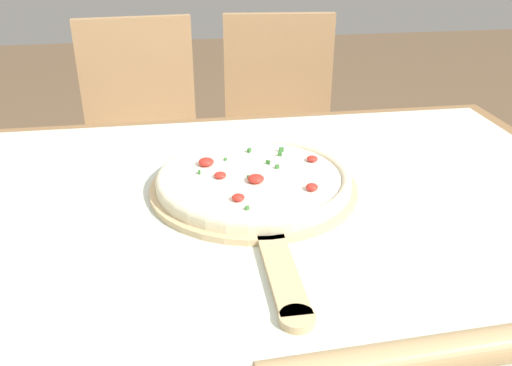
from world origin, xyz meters
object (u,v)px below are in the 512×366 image
pizza (254,179)px  rolling_pin (397,361)px  chair_left (143,136)px  pizza_peel (255,192)px  chair_right (280,129)px

pizza → rolling_pin: 0.50m
chair_left → pizza_peel: bearing=-77.2°
pizza → chair_right: size_ratio=0.42×
pizza_peel → chair_right: 0.89m
rolling_pin → chair_right: size_ratio=0.47×
pizza_peel → pizza: size_ratio=1.63×
chair_left → chair_right: bearing=-4.2°
rolling_pin → chair_left: size_ratio=0.47×
pizza → chair_left: 0.89m
pizza_peel → chair_right: bearing=75.7°
pizza → rolling_pin: size_ratio=0.89×
chair_right → rolling_pin: bearing=-89.6°
rolling_pin → chair_right: 1.34m
pizza_peel → chair_left: 0.90m
pizza → chair_left: size_ratio=0.42×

